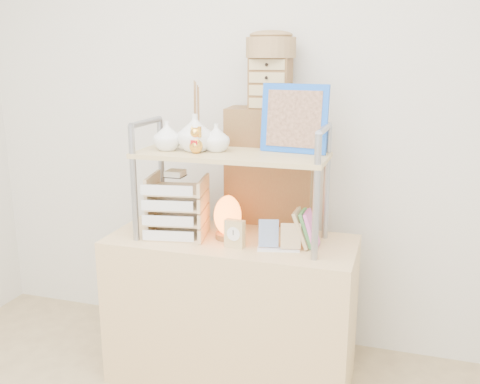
% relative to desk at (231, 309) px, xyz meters
% --- Properties ---
extents(room_shell, '(3.42, 3.41, 2.61)m').
position_rel_desk_xyz_m(room_shell, '(0.00, -0.81, 1.32)').
color(room_shell, silver).
rests_on(room_shell, ground).
extents(desk, '(1.20, 0.50, 0.75)m').
position_rel_desk_xyz_m(desk, '(0.00, 0.00, 0.00)').
color(desk, tan).
rests_on(desk, ground).
extents(cabinet, '(0.47, 0.28, 1.35)m').
position_rel_desk_xyz_m(cabinet, '(0.10, 0.37, 0.30)').
color(cabinet, brown).
rests_on(cabinet, ground).
extents(hutch, '(0.90, 0.34, 0.74)m').
position_rel_desk_xyz_m(hutch, '(-0.04, 0.01, 0.82)').
color(hutch, '#8F929C').
rests_on(hutch, desk).
extents(letter_tray, '(0.31, 0.30, 0.33)m').
position_rel_desk_xyz_m(letter_tray, '(-0.27, -0.03, 0.51)').
color(letter_tray, tan).
rests_on(letter_tray, desk).
extents(salt_lamp, '(0.14, 0.13, 0.21)m').
position_rel_desk_xyz_m(salt_lamp, '(-0.02, 0.00, 0.48)').
color(salt_lamp, brown).
rests_on(salt_lamp, desk).
extents(desk_clock, '(0.10, 0.05, 0.13)m').
position_rel_desk_xyz_m(desk_clock, '(0.05, -0.11, 0.44)').
color(desk_clock, tan).
rests_on(desk_clock, desk).
extents(postcard_stand, '(0.20, 0.10, 0.14)m').
position_rel_desk_xyz_m(postcard_stand, '(0.26, -0.08, 0.41)').
color(postcard_stand, white).
rests_on(postcard_stand, desk).
extents(drawer_chest, '(0.20, 0.16, 0.25)m').
position_rel_desk_xyz_m(drawer_chest, '(0.10, 0.35, 1.10)').
color(drawer_chest, brown).
rests_on(drawer_chest, cabinet).
extents(woven_basket, '(0.25, 0.25, 0.10)m').
position_rel_desk_xyz_m(woven_basket, '(0.10, 0.35, 1.28)').
color(woven_basket, olive).
rests_on(woven_basket, drawer_chest).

